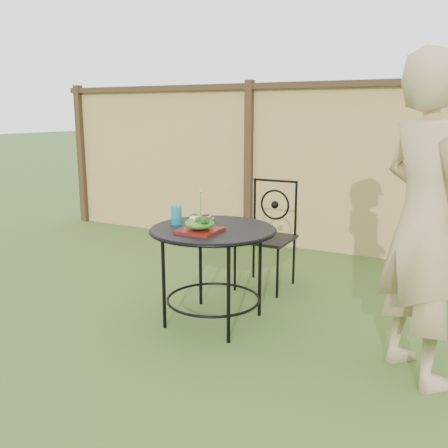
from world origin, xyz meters
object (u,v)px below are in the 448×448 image
(salad_plate, at_px, (200,231))
(diner, at_px, (426,221))
(patio_chair, at_px, (268,231))
(patio_table, at_px, (213,246))

(salad_plate, bearing_deg, diner, 2.18)
(patio_chair, xyz_separation_m, diner, (1.39, -1.04, 0.44))
(patio_table, relative_size, salad_plate, 3.42)
(patio_chair, distance_m, diner, 1.79)
(patio_table, distance_m, salad_plate, 0.22)
(patio_chair, height_order, diner, diner)
(patio_chair, height_order, salad_plate, patio_chair)
(patio_table, relative_size, patio_chair, 0.97)
(patio_table, xyz_separation_m, patio_chair, (0.04, 0.94, -0.08))
(patio_table, distance_m, patio_chair, 0.94)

